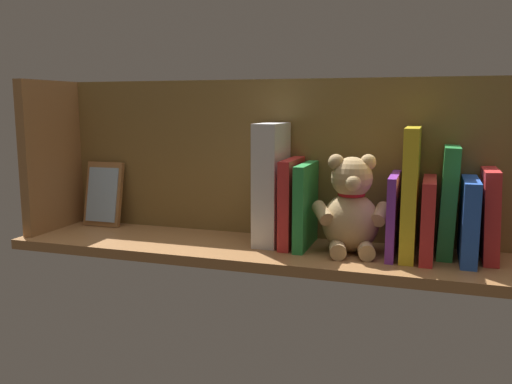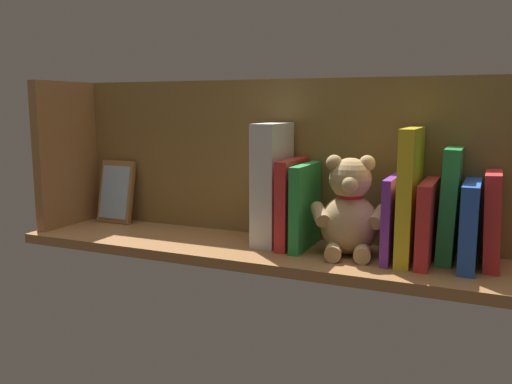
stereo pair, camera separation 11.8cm
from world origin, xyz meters
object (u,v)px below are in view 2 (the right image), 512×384
Objects in this scene: book_0 at (493,220)px; dictionary_thick_white at (272,184)px; picture_frame_leaning at (116,192)px; teddy_bear at (349,211)px.

dictionary_thick_white is at bearing 0.59° from book_0.
picture_frame_leaning is (90.89, -3.54, -1.06)cm from book_0.
dictionary_thick_white is (44.90, 0.46, 4.25)cm from book_0.
teddy_bear is (26.90, 2.67, -0.01)cm from book_0.
book_0 is 1.11× the size of picture_frame_leaning.
teddy_bear is 0.77× the size of dictionary_thick_white.
teddy_bear is at bearing 172.98° from dictionary_thick_white.
picture_frame_leaning is (45.99, -4.00, -5.31)cm from dictionary_thick_white.
dictionary_thick_white is at bearing -19.26° from teddy_bear.
book_0 is 0.88× the size of teddy_bear.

